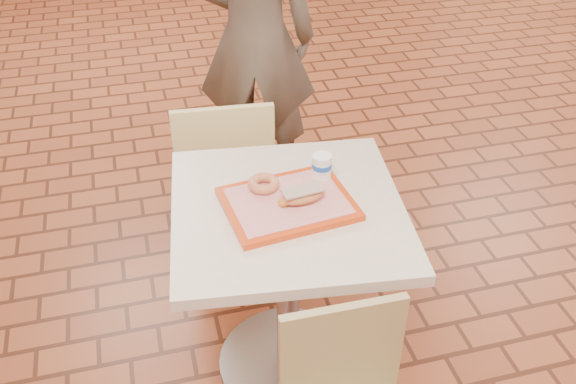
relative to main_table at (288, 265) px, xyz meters
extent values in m
cube|color=brown|center=(1.38, 0.81, -0.54)|extent=(8.00, 10.00, 0.01)
cube|color=beige|center=(0.00, 0.00, 0.24)|extent=(0.77, 0.77, 0.04)
cylinder|color=gray|center=(0.00, 0.00, -0.16)|extent=(0.09, 0.09, 0.77)
cylinder|color=gray|center=(0.00, 0.00, -0.53)|extent=(0.55, 0.55, 0.03)
cube|color=tan|center=(0.04, -0.47, 0.06)|extent=(0.37, 0.03, 0.41)
cube|color=#EAD88C|center=(-0.10, 0.76, -0.13)|extent=(0.45, 0.45, 0.04)
cube|color=#EAD88C|center=(-0.12, 0.57, 0.12)|extent=(0.41, 0.07, 0.45)
cylinder|color=gray|center=(0.09, 0.92, -0.34)|extent=(0.03, 0.03, 0.40)
cylinder|color=gray|center=(-0.26, 0.95, -0.34)|extent=(0.03, 0.03, 0.40)
cylinder|color=gray|center=(0.06, 0.57, -0.34)|extent=(0.03, 0.03, 0.40)
cylinder|color=gray|center=(-0.29, 0.60, -0.34)|extent=(0.03, 0.03, 0.40)
imported|color=brown|center=(0.18, 1.32, 0.29)|extent=(0.70, 0.56, 1.67)
cube|color=red|center=(0.00, 0.00, 0.28)|extent=(0.41, 0.32, 0.02)
cube|color=#E18585|center=(0.00, 0.00, 0.29)|extent=(0.37, 0.27, 0.00)
torus|color=#C47147|center=(-0.06, 0.09, 0.31)|extent=(0.11, 0.11, 0.03)
ellipsoid|color=#BC6237|center=(0.05, -0.01, 0.31)|extent=(0.16, 0.09, 0.04)
cube|color=silver|center=(0.05, -0.01, 0.33)|extent=(0.14, 0.08, 0.01)
ellipsoid|color=#BD691A|center=(-0.02, -0.02, 0.30)|extent=(0.04, 0.03, 0.02)
cylinder|color=white|center=(0.15, 0.10, 0.33)|extent=(0.07, 0.07, 0.09)
cylinder|color=blue|center=(0.15, 0.10, 0.34)|extent=(0.07, 0.07, 0.02)
camera|label=1|loc=(-0.43, -1.62, 1.57)|focal=40.00mm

